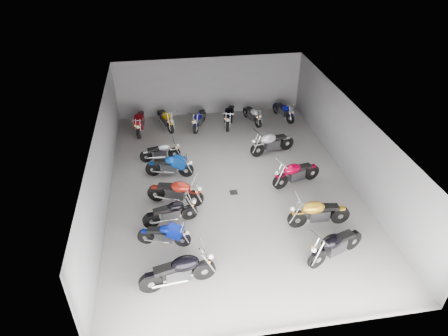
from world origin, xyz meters
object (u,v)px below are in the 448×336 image
at_px(drain_grate, 234,192).
at_px(motorcycle_left_f, 161,152).
at_px(motorcycle_right_d, 296,173).
at_px(motorcycle_back_d, 230,116).
at_px(motorcycle_right_a, 335,245).
at_px(motorcycle_left_d, 176,192).
at_px(motorcycle_back_e, 252,114).
at_px(motorcycle_right_b, 318,213).
at_px(motorcycle_left_c, 171,212).
at_px(motorcycle_left_a, 179,271).
at_px(motorcycle_left_b, 164,235).
at_px(motorcycle_back_b, 165,119).
at_px(motorcycle_back_f, 284,111).
at_px(motorcycle_right_f, 272,143).
at_px(motorcycle_back_a, 140,122).
at_px(motorcycle_back_c, 199,119).
at_px(motorcycle_left_e, 170,166).

bearing_deg(drain_grate, motorcycle_left_f, 133.97).
relative_size(drain_grate, motorcycle_left_f, 0.17).
bearing_deg(motorcycle_right_d, motorcycle_back_d, 0.43).
bearing_deg(motorcycle_right_a, motorcycle_left_d, 30.57).
xyz_separation_m(motorcycle_left_f, motorcycle_back_e, (4.95, 3.08, 0.02)).
bearing_deg(motorcycle_left_f, motorcycle_right_b, 42.29).
bearing_deg(motorcycle_back_e, motorcycle_left_c, 42.39).
height_order(motorcycle_left_a, motorcycle_right_a, motorcycle_left_a).
height_order(motorcycle_left_b, motorcycle_back_b, motorcycle_back_b).
height_order(drain_grate, motorcycle_back_b, motorcycle_back_b).
distance_m(drain_grate, motorcycle_left_f, 4.13).
xyz_separation_m(motorcycle_left_d, motorcycle_right_a, (4.99, -3.73, 0.01)).
distance_m(motorcycle_right_b, motorcycle_back_f, 8.70).
distance_m(motorcycle_right_d, motorcycle_back_e, 5.86).
bearing_deg(motorcycle_left_a, motorcycle_left_d, 169.44).
relative_size(motorcycle_left_c, motorcycle_back_d, 0.93).
xyz_separation_m(motorcycle_left_a, motorcycle_right_f, (4.80, 7.18, -0.03)).
height_order(motorcycle_left_c, motorcycle_left_d, motorcycle_left_d).
relative_size(motorcycle_right_b, motorcycle_right_f, 1.05).
relative_size(motorcycle_right_a, motorcycle_back_a, 0.97).
distance_m(motorcycle_left_d, motorcycle_left_f, 3.31).
bearing_deg(motorcycle_right_f, motorcycle_back_b, 40.23).
bearing_deg(motorcycle_back_a, motorcycle_right_b, 132.48).
xyz_separation_m(motorcycle_left_f, motorcycle_back_c, (2.08, 2.95, 0.05)).
bearing_deg(motorcycle_back_a, motorcycle_back_f, -173.29).
bearing_deg(motorcycle_back_e, motorcycle_right_f, 78.13).
distance_m(motorcycle_left_f, motorcycle_back_b, 3.22).
relative_size(motorcycle_back_b, motorcycle_back_f, 1.08).
bearing_deg(motorcycle_back_e, motorcycle_left_e, 28.31).
xyz_separation_m(motorcycle_back_b, motorcycle_back_e, (4.61, -0.11, -0.05)).
height_order(motorcycle_right_a, motorcycle_back_a, motorcycle_right_a).
relative_size(motorcycle_left_a, motorcycle_right_b, 1.02).
relative_size(motorcycle_right_b, motorcycle_back_c, 1.19).
xyz_separation_m(motorcycle_left_e, motorcycle_back_f, (6.36, 4.59, -0.03)).
relative_size(motorcycle_back_e, motorcycle_back_f, 0.98).
relative_size(drain_grate, motorcycle_back_a, 0.14).
xyz_separation_m(motorcycle_left_a, motorcycle_back_b, (-0.02, 10.53, -0.06)).
distance_m(motorcycle_right_d, motorcycle_back_a, 8.64).
distance_m(motorcycle_left_d, motorcycle_back_d, 7.03).
relative_size(motorcycle_right_f, motorcycle_back_e, 1.18).
relative_size(motorcycle_right_f, motorcycle_back_b, 1.07).
xyz_separation_m(motorcycle_left_b, motorcycle_right_a, (5.51, -1.49, 0.11)).
bearing_deg(motorcycle_back_b, motorcycle_back_c, 153.54).
bearing_deg(motorcycle_back_b, motorcycle_right_b, 102.83).
relative_size(motorcycle_right_d, motorcycle_back_c, 1.12).
xyz_separation_m(motorcycle_left_c, motorcycle_left_e, (0.10, 3.09, 0.01)).
bearing_deg(motorcycle_back_d, motorcycle_right_a, 116.78).
bearing_deg(motorcycle_left_a, drain_grate, 141.89).
height_order(drain_grate, motorcycle_left_e, motorcycle_left_e).
distance_m(motorcycle_left_e, motorcycle_back_d, 5.46).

